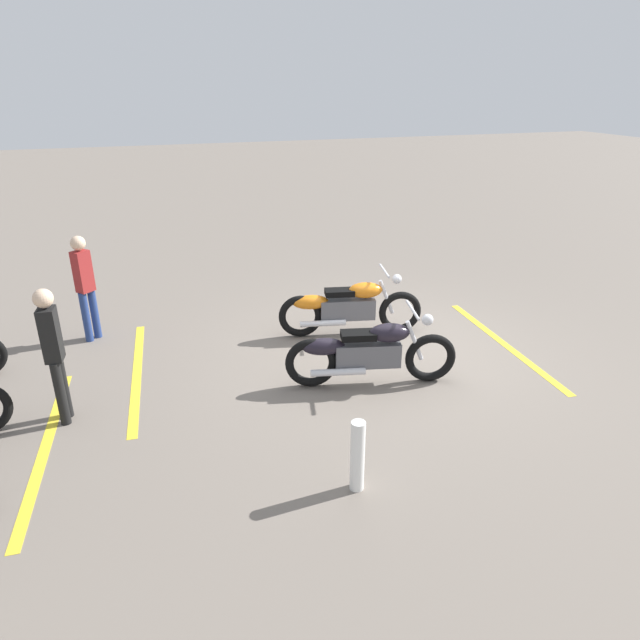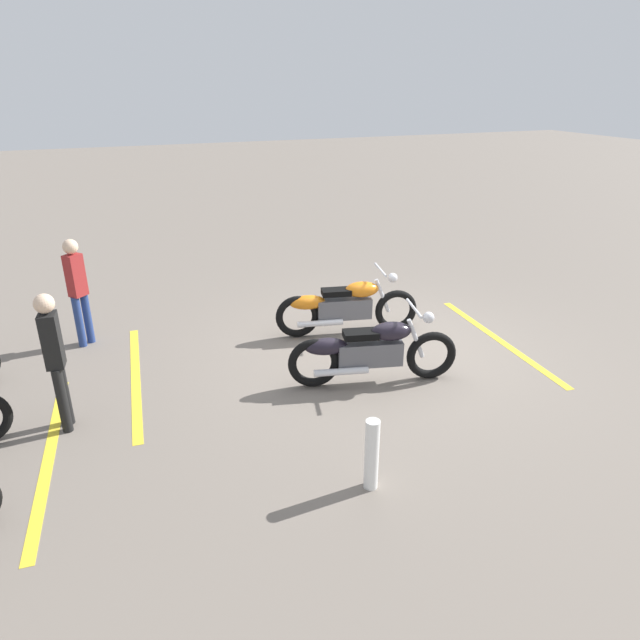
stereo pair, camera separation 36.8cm
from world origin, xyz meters
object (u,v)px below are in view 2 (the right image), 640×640
Objects in this scene: bystander_near_row at (78,287)px; motorcycle_dark_foreground at (369,351)px; bystander_secondary at (55,356)px; motorcycle_bright_foreground at (344,306)px; bollard_post at (372,455)px.

motorcycle_dark_foreground is at bearing 10.74° from bystander_near_row.
bystander_secondary reaches higher than motorcycle_dark_foreground.
bystander_near_row is at bearing 176.16° from motorcycle_bright_foreground.
motorcycle_dark_foreground is 2.08m from bollard_post.
motorcycle_dark_foreground is 4.34m from bystander_near_row.
motorcycle_bright_foreground is at bearing 32.06° from bystander_near_row.
motorcycle_dark_foreground is 2.90× the size of bollard_post.
bystander_secondary reaches higher than bystander_near_row.
bystander_secondary is at bearing -38.37° from bollard_post.
bystander_near_row is 0.99× the size of bystander_secondary.
motorcycle_bright_foreground is at bearing 91.76° from motorcycle_dark_foreground.
motorcycle_bright_foreground is 1.35× the size of bystander_secondary.
bystander_secondary reaches higher than bollard_post.
motorcycle_dark_foreground is 3.70m from bystander_secondary.
bystander_secondary is (3.66, -0.32, 0.45)m from motorcycle_dark_foreground.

